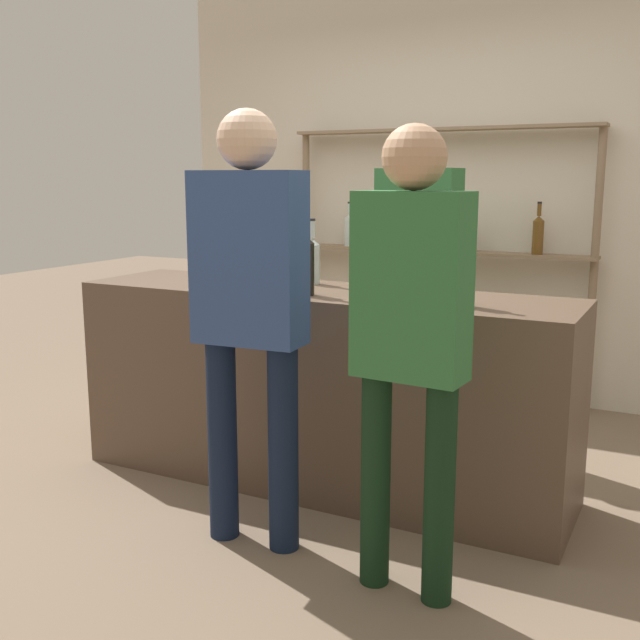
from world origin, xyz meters
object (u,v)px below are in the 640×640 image
Objects in this scene: customer_center at (250,296)px; wine_glass at (425,268)px; counter_bottle_0 at (464,272)px; counter_bottle_2 at (305,263)px; counter_bottle_3 at (313,259)px; customer_right at (410,324)px; counter_bottle_1 at (371,267)px; cork_jar at (390,281)px; server_behind_counter at (417,257)px.

wine_glass is at bearing -34.74° from customer_center.
counter_bottle_2 is at bearing -177.76° from counter_bottle_0.
counter_bottle_3 is 0.20× the size of customer_right.
counter_bottle_3 is 0.19× the size of customer_center.
counter_bottle_1 is 0.25m from wine_glass.
customer_center is at bearing -78.47° from counter_bottle_3.
cork_jar is (0.35, 0.13, -0.08)m from counter_bottle_2.
counter_bottle_2 is at bearing -67.32° from counter_bottle_3.
counter_bottle_1 is 0.74m from customer_center.
cork_jar is (0.12, -0.06, -0.05)m from counter_bottle_1.
counter_bottle_0 is 0.91m from counter_bottle_3.
wine_glass is at bearing 138.04° from counter_bottle_0.
counter_bottle_0 is 0.72m from counter_bottle_2.
counter_bottle_2 is 1.08m from server_behind_counter.
counter_bottle_3 is at bearing 171.58° from wine_glass.
server_behind_counter is (-0.58, 1.04, -0.06)m from counter_bottle_0.
counter_bottle_3 is 0.18× the size of server_behind_counter.
counter_bottle_3 reaches higher than counter_bottle_1.
customer_center reaches higher than counter_bottle_1.
counter_bottle_0 is at bearing 2.24° from counter_bottle_2.
cork_jar is 0.81m from customer_right.
counter_bottle_0 reaches higher than cork_jar.
counter_bottle_0 is at bearing -16.07° from cork_jar.
customer_center is at bearing -120.40° from wine_glass.
counter_bottle_1 is at bearing 161.03° from counter_bottle_0.
customer_center is at bearing -141.42° from counter_bottle_0.
cork_jar is (-0.37, 0.11, -0.07)m from counter_bottle_0.
counter_bottle_3 is 0.54m from cork_jar.
cork_jar is at bearing 31.05° from customer_right.
counter_bottle_3 is 2.01× the size of wine_glass.
cork_jar is at bearing -139.18° from wine_glass.
counter_bottle_1 is at bearing -169.04° from wine_glass.
counter_bottle_1 is at bearing 10.05° from server_behind_counter.
counter_bottle_3 is (-0.37, 0.14, 0.00)m from counter_bottle_1.
customer_right is at bearing -73.87° from wine_glass.
wine_glass is 0.09× the size of server_behind_counter.
counter_bottle_0 is 0.93× the size of counter_bottle_2.
counter_bottle_2 is (-0.23, -0.19, 0.03)m from counter_bottle_1.
wine_glass is at bearing 26.28° from server_behind_counter.
counter_bottle_2 is at bearing -3.47° from server_behind_counter.
customer_right is at bearing -63.07° from cork_jar.
counter_bottle_0 is 0.32m from wine_glass.
customer_right reaches higher than cork_jar.
counter_bottle_2 reaches higher than cork_jar.
customer_center reaches higher than customer_right.
server_behind_counter is (0.14, 1.07, -0.07)m from counter_bottle_2.
cork_jar is 0.08× the size of customer_center.
counter_bottle_0 reaches higher than wine_glass.
customer_center is (-0.45, -0.76, -0.05)m from wine_glass.
counter_bottle_1 reaches higher than cork_jar.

